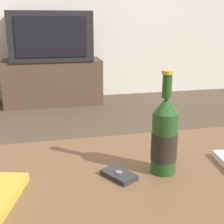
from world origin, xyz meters
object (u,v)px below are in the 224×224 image
object	(u,v)px
television	(50,36)
beer_bottle	(164,137)
tv_stand	(53,82)
cell_phone	(119,175)

from	to	relation	value
television	beer_bottle	size ratio (longest dim) A/B	2.84
tv_stand	television	distance (m)	0.49
beer_bottle	cell_phone	bearing A→B (deg)	-177.92
television	cell_phone	bearing A→B (deg)	-88.36
tv_stand	television	size ratio (longest dim) A/B	1.23
television	cell_phone	world-z (taller)	television
tv_stand	cell_phone	world-z (taller)	cell_phone
tv_stand	beer_bottle	size ratio (longest dim) A/B	3.50
beer_bottle	cell_phone	xyz separation A→B (m)	(-0.13, -0.00, -0.10)
tv_stand	beer_bottle	bearing A→B (deg)	-85.49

